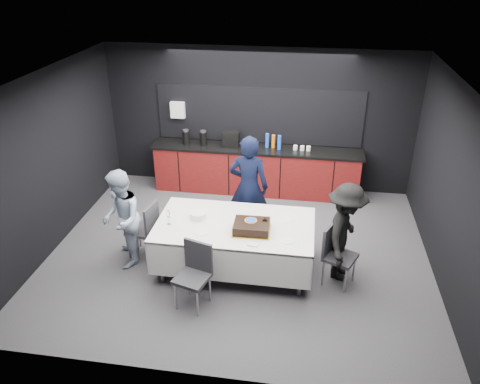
% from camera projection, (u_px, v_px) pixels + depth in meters
% --- Properties ---
extents(ground, '(6.00, 6.00, 0.00)m').
position_uv_depth(ground, '(239.00, 252.00, 7.58)').
color(ground, '#434348').
rests_on(ground, ground).
extents(room_shell, '(6.04, 5.04, 2.82)m').
position_uv_depth(room_shell, '(239.00, 145.00, 6.72)').
color(room_shell, white).
rests_on(room_shell, ground).
extents(kitchenette, '(4.10, 0.64, 2.05)m').
position_uv_depth(kitchenette, '(255.00, 166.00, 9.27)').
color(kitchenette, '#580E0D').
rests_on(kitchenette, ground).
extents(party_table, '(2.32, 1.32, 0.78)m').
position_uv_depth(party_table, '(235.00, 232.00, 6.93)').
color(party_table, '#99999E').
rests_on(party_table, ground).
extents(cake_assembly, '(0.56, 0.46, 0.17)m').
position_uv_depth(cake_assembly, '(252.00, 227.00, 6.67)').
color(cake_assembly, gold).
rests_on(cake_assembly, party_table).
extents(plate_stack, '(0.24, 0.24, 0.10)m').
position_uv_depth(plate_stack, '(198.00, 215.00, 6.99)').
color(plate_stack, white).
rests_on(plate_stack, party_table).
extents(loose_plate_near, '(0.19, 0.19, 0.01)m').
position_uv_depth(loose_plate_near, '(201.00, 232.00, 6.66)').
color(loose_plate_near, white).
rests_on(loose_plate_near, party_table).
extents(loose_plate_right_a, '(0.22, 0.22, 0.01)m').
position_uv_depth(loose_plate_right_a, '(285.00, 220.00, 6.97)').
color(loose_plate_right_a, white).
rests_on(loose_plate_right_a, party_table).
extents(loose_plate_right_b, '(0.19, 0.19, 0.01)m').
position_uv_depth(loose_plate_right_b, '(288.00, 241.00, 6.47)').
color(loose_plate_right_b, white).
rests_on(loose_plate_right_b, party_table).
extents(loose_plate_far, '(0.18, 0.18, 0.01)m').
position_uv_depth(loose_plate_far, '(250.00, 210.00, 7.22)').
color(loose_plate_far, white).
rests_on(loose_plate_far, party_table).
extents(fork_pile, '(0.16, 0.12, 0.02)m').
position_uv_depth(fork_pile, '(253.00, 244.00, 6.37)').
color(fork_pile, white).
rests_on(fork_pile, party_table).
extents(champagne_flute, '(0.06, 0.06, 0.22)m').
position_uv_depth(champagne_flute, '(168.00, 215.00, 6.79)').
color(champagne_flute, white).
rests_on(champagne_flute, party_table).
extents(chair_left, '(0.48, 0.48, 0.92)m').
position_uv_depth(chair_left, '(146.00, 226.00, 7.28)').
color(chair_left, '#2A2A2F').
rests_on(chair_left, ground).
extents(chair_right, '(0.56, 0.56, 0.92)m').
position_uv_depth(chair_right, '(336.00, 251.00, 6.69)').
color(chair_right, '#2A2A2F').
rests_on(chair_right, ground).
extents(chair_near, '(0.52, 0.52, 0.92)m').
position_uv_depth(chair_near, '(195.00, 270.00, 6.29)').
color(chair_near, '#2A2A2F').
rests_on(chair_near, ground).
extents(person_center, '(0.68, 0.47, 1.79)m').
position_uv_depth(person_center, '(249.00, 187.00, 7.68)').
color(person_center, black).
rests_on(person_center, ground).
extents(person_left, '(0.80, 0.91, 1.55)m').
position_uv_depth(person_left, '(121.00, 219.00, 7.00)').
color(person_left, '#A0B3C9').
rests_on(person_left, ground).
extents(person_right, '(0.78, 1.08, 1.52)m').
position_uv_depth(person_right, '(345.00, 232.00, 6.70)').
color(person_right, black).
rests_on(person_right, ground).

